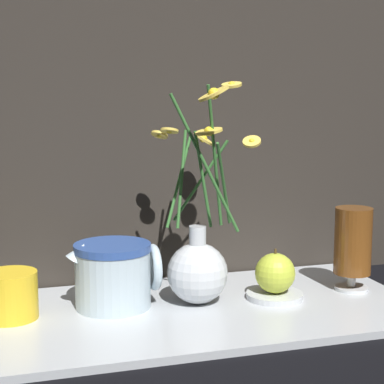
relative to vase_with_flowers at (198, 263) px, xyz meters
name	(u,v)px	position (x,y,z in m)	size (l,w,h in m)	color
ground_plane	(188,315)	(-0.02, -0.02, -0.08)	(6.00, 6.00, 0.00)	black
shelf	(188,312)	(-0.02, -0.02, -0.07)	(0.75, 0.36, 0.01)	#B2B7BC
vase_with_flowers	(198,263)	(0.00, 0.00, 0.00)	(0.16, 0.24, 0.36)	silver
yellow_mug	(9,295)	(-0.30, 0.01, -0.03)	(0.09, 0.08, 0.07)	yellow
ceramic_pitcher	(114,272)	(-0.14, 0.02, -0.01)	(0.15, 0.12, 0.12)	silver
tea_glass	(353,243)	(0.28, -0.01, 0.02)	(0.06, 0.06, 0.15)	silver
saucer_plate	(275,295)	(0.13, -0.01, -0.06)	(0.10, 0.10, 0.01)	silver
orange_fruit	(275,273)	(0.13, -0.01, -0.02)	(0.07, 0.07, 0.08)	#B7C638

